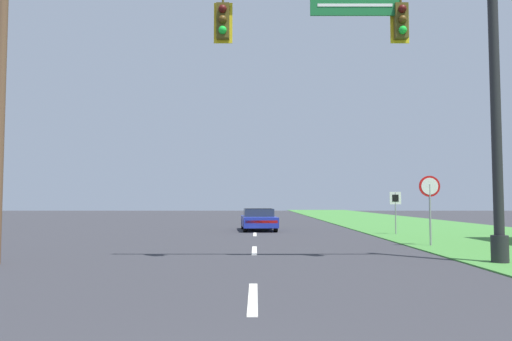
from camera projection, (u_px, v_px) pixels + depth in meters
The scene contains 7 objects.
grass_verge_right at pixel (418, 226), 32.35m from camera, with size 10.00×110.00×0.04m.
road_center_line at pixel (256, 234), 24.38m from camera, with size 0.16×34.80×0.01m.
signal_mast at pixel (421, 77), 13.22m from camera, with size 8.54×0.47×8.10m.
car_ahead at pixel (260, 219), 27.69m from camera, with size 2.08×4.40×1.19m.
stop_sign at pixel (431, 195), 17.96m from camera, with size 0.76×0.07×2.50m.
route_sign_post at pixel (397, 203), 24.03m from camera, with size 0.55×0.06×2.03m.
utility_pole_near at pixel (3, 65), 13.19m from camera, with size 1.80×0.26×10.16m.
Camera 1 is at (0.05, -2.53, 1.64)m, focal length 35.00 mm.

